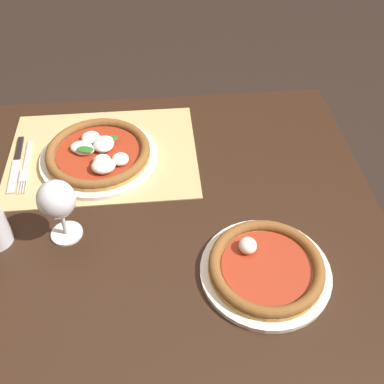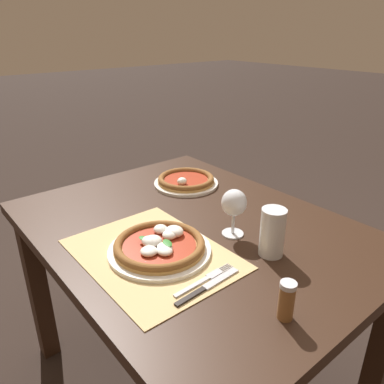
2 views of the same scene
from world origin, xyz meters
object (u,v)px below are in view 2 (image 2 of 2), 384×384
fork (205,280)px  pepper_shaker (287,300)px  pizza_near (160,246)px  pizza_far (186,181)px  wine_glass (234,205)px  pint_glass (272,233)px  knife (208,286)px

fork → pepper_shaker: size_ratio=2.07×
pizza_near → pizza_far: size_ratio=1.13×
wine_glass → pint_glass: bearing=1.7°
pint_glass → pizza_near: bearing=-130.6°
pizza_near → wine_glass: 0.26m
pizza_near → pint_glass: size_ratio=2.09×
pizza_far → fork: size_ratio=1.34×
wine_glass → fork: bearing=-61.2°
wine_glass → knife: (0.15, -0.24, -0.10)m
wine_glass → pint_glass: 0.16m
pint_glass → wine_glass: bearing=-178.3°
wine_glass → pizza_near: bearing=-104.0°
wine_glass → knife: size_ratio=0.72×
pint_glass → pepper_shaker: size_ratio=1.49×
pizza_far → wine_glass: (0.42, -0.14, 0.09)m
pizza_near → pizza_far: (-0.36, 0.38, -0.00)m
pizza_near → pint_glass: pint_glass is taller
fork → knife: (0.03, -0.01, 0.00)m
wine_glass → pint_glass: wine_glass is taller
pint_glass → knife: pint_glass is taller
pizza_near → knife: pizza_near is taller
wine_glass → pint_glass: (0.15, 0.00, -0.04)m
knife → pizza_far: bearing=146.1°
pizza_near → pepper_shaker: size_ratio=3.12×
pizza_near → pepper_shaker: pepper_shaker is taller
wine_glass → fork: wine_glass is taller
pint_glass → pepper_shaker: (0.19, -0.18, -0.02)m
fork → pizza_near: bearing=-176.4°
pizza_far → pepper_shaker: pepper_shaker is taller
pizza_near → wine_glass: (0.06, 0.24, 0.08)m
pepper_shaker → fork: bearing=-166.2°
pizza_far → knife: 0.69m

